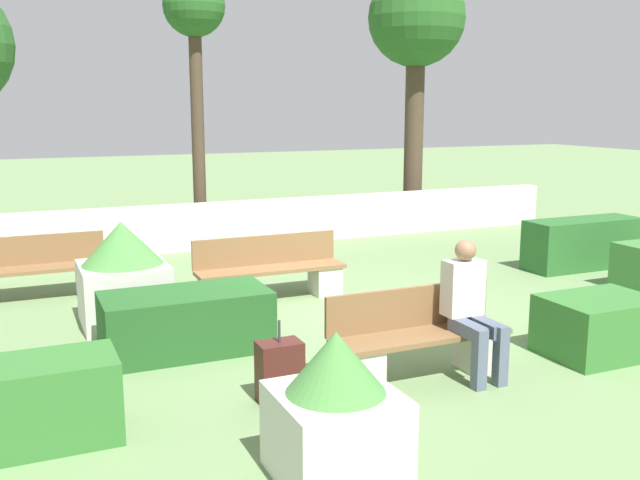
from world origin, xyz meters
The scene contains 14 objects.
ground_plane centered at (0.00, 0.00, 0.00)m, with size 60.00×60.00×0.00m, color #6B8956.
perimeter_wall centered at (0.00, 4.91, 0.42)m, with size 14.12×0.30×0.83m.
bench_front centered at (-0.11, -2.05, 0.32)m, with size 1.79×0.49×0.85m.
bench_left_side centered at (-0.47, 1.17, 0.33)m, with size 2.03×0.48×0.85m.
bench_right_side centered at (-3.51, 2.45, 0.34)m, with size 2.15×0.49×0.85m.
person_seated_man centered at (0.36, -2.19, 0.73)m, with size 0.38×0.64×1.32m.
hedge_block_near_right centered at (-1.98, -0.41, 0.32)m, with size 1.74×0.86×0.65m.
hedge_block_mid_left centered at (4.78, 0.96, 0.40)m, with size 1.97×0.65×0.79m.
hedge_block_mid_right centered at (1.96, -2.25, 0.31)m, with size 1.14×0.85×0.61m.
planter_corner_left centered at (-1.64, -3.44, 0.50)m, with size 0.83×0.83×1.08m.
planter_corner_right centered at (-2.44, 0.83, 0.61)m, with size 1.00×1.00×1.24m.
suitcase centered at (-1.54, -2.04, 0.27)m, with size 0.39×0.26×0.75m.
tree_center_left centered at (-0.25, 5.77, 4.06)m, with size 1.14×1.14×4.95m.
tree_center_right centered at (4.51, 5.80, 4.22)m, with size 2.05×2.05×5.42m.
Camera 1 is at (-3.60, -7.63, 2.59)m, focal length 40.00 mm.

